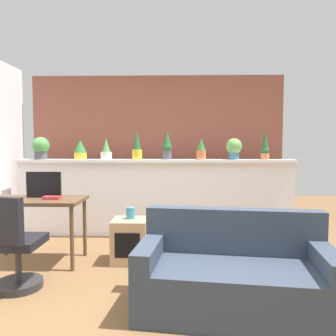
% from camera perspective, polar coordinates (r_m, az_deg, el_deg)
% --- Properties ---
extents(ground_plane, '(12.00, 12.00, 0.00)m').
position_cam_1_polar(ground_plane, '(3.23, -4.70, -21.04)').
color(ground_plane, brown).
extents(divider_wall, '(4.11, 0.16, 1.11)m').
position_cam_1_polar(divider_wall, '(4.99, -2.27, -5.36)').
color(divider_wall, white).
rests_on(divider_wall, ground).
extents(plant_shelf, '(4.11, 0.28, 0.04)m').
position_cam_1_polar(plant_shelf, '(4.89, -2.32, 1.25)').
color(plant_shelf, white).
rests_on(plant_shelf, divider_wall).
extents(brick_wall_behind, '(4.11, 0.10, 2.50)m').
position_cam_1_polar(brick_wall_behind, '(5.52, -1.88, 2.78)').
color(brick_wall_behind, brown).
rests_on(brick_wall_behind, ground).
extents(potted_plant_0, '(0.25, 0.25, 0.33)m').
position_cam_1_polar(potted_plant_0, '(5.24, -21.10, 3.35)').
color(potted_plant_0, '#4C4C51').
rests_on(potted_plant_0, plant_shelf).
extents(potted_plant_1, '(0.19, 0.19, 0.29)m').
position_cam_1_polar(potted_plant_1, '(5.12, -14.90, 3.12)').
color(potted_plant_1, gold).
rests_on(potted_plant_1, plant_shelf).
extents(potted_plant_2, '(0.16, 0.16, 0.31)m').
position_cam_1_polar(potted_plant_2, '(4.97, -10.62, 2.98)').
color(potted_plant_2, silver).
rests_on(potted_plant_2, plant_shelf).
extents(potted_plant_3, '(0.15, 0.15, 0.42)m').
position_cam_1_polar(potted_plant_3, '(4.88, -5.36, 3.71)').
color(potted_plant_3, gold).
rests_on(potted_plant_3, plant_shelf).
extents(potted_plant_4, '(0.14, 0.14, 0.42)m').
position_cam_1_polar(potted_plant_4, '(4.87, -0.16, 3.81)').
color(potted_plant_4, '#4C4C51').
rests_on(potted_plant_4, plant_shelf).
extents(potted_plant_5, '(0.14, 0.14, 0.31)m').
position_cam_1_polar(potted_plant_5, '(4.86, 5.74, 3.18)').
color(potted_plant_5, '#C66B42').
rests_on(potted_plant_5, plant_shelf).
extents(potted_plant_6, '(0.24, 0.24, 0.31)m').
position_cam_1_polar(potted_plant_6, '(4.98, 11.30, 3.45)').
color(potted_plant_6, '#386B84').
rests_on(potted_plant_6, plant_shelf).
extents(potted_plant_7, '(0.12, 0.12, 0.42)m').
position_cam_1_polar(potted_plant_7, '(5.04, 16.39, 3.53)').
color(potted_plant_7, '#C66B42').
rests_on(potted_plant_7, plant_shelf).
extents(desk, '(1.10, 0.60, 0.75)m').
position_cam_1_polar(desk, '(4.13, -21.93, -6.08)').
color(desk, brown).
rests_on(desk, ground).
extents(tv_monitor, '(0.40, 0.04, 0.30)m').
position_cam_1_polar(tv_monitor, '(4.14, -20.64, -2.71)').
color(tv_monitor, black).
rests_on(tv_monitor, desk).
extents(office_chair, '(0.49, 0.50, 0.91)m').
position_cam_1_polar(office_chair, '(3.48, -25.14, -12.70)').
color(office_chair, '#262628').
rests_on(office_chair, ground).
extents(side_cube_shelf, '(0.40, 0.41, 0.50)m').
position_cam_1_polar(side_cube_shelf, '(3.98, -6.62, -12.32)').
color(side_cube_shelf, tan).
rests_on(side_cube_shelf, ground).
extents(vase_on_shelf, '(0.10, 0.10, 0.13)m').
position_cam_1_polar(vase_on_shelf, '(3.94, -6.49, -7.74)').
color(vase_on_shelf, teal).
rests_on(vase_on_shelf, side_cube_shelf).
extents(book_on_desk, '(0.19, 0.10, 0.04)m').
position_cam_1_polar(book_on_desk, '(3.99, -19.43, -4.88)').
color(book_on_desk, '#B22D33').
rests_on(book_on_desk, desk).
extents(couch, '(1.64, 0.95, 0.80)m').
position_cam_1_polar(couch, '(2.93, 11.28, -17.84)').
color(couch, '#333D4C').
rests_on(couch, ground).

